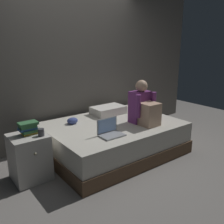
{
  "coord_description": "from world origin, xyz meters",
  "views": [
    {
      "loc": [
        -1.98,
        -2.54,
        1.69
      ],
      "look_at": [
        0.03,
        0.1,
        0.74
      ],
      "focal_mm": 39.47,
      "sensor_mm": 36.0,
      "label": 1
    }
  ],
  "objects_px": {
    "bed": "(113,138)",
    "clothes_pile": "(72,121)",
    "nightstand": "(30,157)",
    "laptop": "(110,131)",
    "pillow": "(108,110)",
    "book_stack": "(28,128)",
    "person_sitting": "(144,107)",
    "mug": "(41,132)"
  },
  "relations": [
    {
      "from": "nightstand",
      "to": "pillow",
      "type": "xyz_separation_m",
      "value": [
        1.54,
        0.42,
        0.26
      ]
    },
    {
      "from": "bed",
      "to": "clothes_pile",
      "type": "distance_m",
      "value": 0.68
    },
    {
      "from": "laptop",
      "to": "person_sitting",
      "type": "bearing_deg",
      "value": 8.07
    },
    {
      "from": "book_stack",
      "to": "pillow",
      "type": "bearing_deg",
      "value": 14.76
    },
    {
      "from": "pillow",
      "to": "person_sitting",
      "type": "bearing_deg",
      "value": -80.32
    },
    {
      "from": "book_stack",
      "to": "bed",
      "type": "bearing_deg",
      "value": -2.32
    },
    {
      "from": "person_sitting",
      "to": "clothes_pile",
      "type": "relative_size",
      "value": 3.88
    },
    {
      "from": "person_sitting",
      "to": "laptop",
      "type": "relative_size",
      "value": 2.05
    },
    {
      "from": "bed",
      "to": "book_stack",
      "type": "bearing_deg",
      "value": 177.68
    },
    {
      "from": "nightstand",
      "to": "clothes_pile",
      "type": "height_order",
      "value": "nightstand"
    },
    {
      "from": "nightstand",
      "to": "book_stack",
      "type": "relative_size",
      "value": 2.49
    },
    {
      "from": "bed",
      "to": "pillow",
      "type": "bearing_deg",
      "value": 61.71
    },
    {
      "from": "mug",
      "to": "nightstand",
      "type": "bearing_deg",
      "value": 137.31
    },
    {
      "from": "laptop",
      "to": "mug",
      "type": "xyz_separation_m",
      "value": [
        -0.83,
        0.29,
        0.09
      ]
    },
    {
      "from": "laptop",
      "to": "bed",
      "type": "bearing_deg",
      "value": 48.13
    },
    {
      "from": "nightstand",
      "to": "book_stack",
      "type": "xyz_separation_m",
      "value": [
        0.03,
        0.03,
        0.38
      ]
    },
    {
      "from": "pillow",
      "to": "clothes_pile",
      "type": "height_order",
      "value": "pillow"
    },
    {
      "from": "laptop",
      "to": "mug",
      "type": "bearing_deg",
      "value": 160.87
    },
    {
      "from": "pillow",
      "to": "book_stack",
      "type": "distance_m",
      "value": 1.57
    },
    {
      "from": "pillow",
      "to": "mug",
      "type": "distance_m",
      "value": 1.52
    },
    {
      "from": "person_sitting",
      "to": "book_stack",
      "type": "xyz_separation_m",
      "value": [
        -1.64,
        0.33,
        -0.07
      ]
    },
    {
      "from": "bed",
      "to": "pillow",
      "type": "height_order",
      "value": "pillow"
    },
    {
      "from": "laptop",
      "to": "book_stack",
      "type": "relative_size",
      "value": 1.36
    },
    {
      "from": "bed",
      "to": "laptop",
      "type": "distance_m",
      "value": 0.59
    },
    {
      "from": "nightstand",
      "to": "clothes_pile",
      "type": "distance_m",
      "value": 0.89
    },
    {
      "from": "person_sitting",
      "to": "book_stack",
      "type": "distance_m",
      "value": 1.67
    },
    {
      "from": "bed",
      "to": "person_sitting",
      "type": "relative_size",
      "value": 3.05
    },
    {
      "from": "bed",
      "to": "mug",
      "type": "height_order",
      "value": "mug"
    },
    {
      "from": "bed",
      "to": "mug",
      "type": "distance_m",
      "value": 1.24
    },
    {
      "from": "pillow",
      "to": "laptop",
      "type": "bearing_deg",
      "value": -125.08
    },
    {
      "from": "nightstand",
      "to": "mug",
      "type": "bearing_deg",
      "value": -42.69
    },
    {
      "from": "nightstand",
      "to": "laptop",
      "type": "xyz_separation_m",
      "value": [
        0.96,
        -0.41,
        0.25
      ]
    },
    {
      "from": "person_sitting",
      "to": "mug",
      "type": "bearing_deg",
      "value": 173.06
    },
    {
      "from": "mug",
      "to": "bed",
      "type": "bearing_deg",
      "value": 4.57
    },
    {
      "from": "bed",
      "to": "laptop",
      "type": "height_order",
      "value": "laptop"
    },
    {
      "from": "bed",
      "to": "book_stack",
      "type": "relative_size",
      "value": 8.5
    },
    {
      "from": "laptop",
      "to": "pillow",
      "type": "relative_size",
      "value": 0.57
    },
    {
      "from": "nightstand",
      "to": "person_sitting",
      "type": "height_order",
      "value": "person_sitting"
    },
    {
      "from": "nightstand",
      "to": "book_stack",
      "type": "distance_m",
      "value": 0.38
    },
    {
      "from": "bed",
      "to": "pillow",
      "type": "relative_size",
      "value": 3.57
    },
    {
      "from": "book_stack",
      "to": "laptop",
      "type": "bearing_deg",
      "value": -24.96
    },
    {
      "from": "laptop",
      "to": "mug",
      "type": "distance_m",
      "value": 0.88
    }
  ]
}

